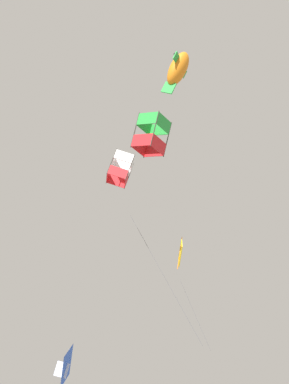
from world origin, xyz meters
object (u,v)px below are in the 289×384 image
at_px(kite_box_upper_right, 121,170).
at_px(kite_diamond_highest, 180,253).
at_px(kite_fish_near_left, 178,69).
at_px(kite_delta_far_centre, 65,368).
at_px(kite_box_low_drifter, 151,135).

bearing_deg(kite_box_upper_right, kite_diamond_highest, -21.41).
height_order(kite_diamond_highest, kite_box_upper_right, kite_diamond_highest).
xyz_separation_m(kite_diamond_highest, kite_fish_near_left, (8.49, -4.16, 6.05)).
bearing_deg(kite_fish_near_left, kite_diamond_highest, 17.45).
height_order(kite_diamond_highest, kite_delta_far_centre, kite_diamond_highest).
relative_size(kite_diamond_highest, kite_delta_far_centre, 0.74).
relative_size(kite_delta_far_centre, kite_box_low_drifter, 3.69).
bearing_deg(kite_diamond_highest, kite_box_low_drifter, 145.43).
height_order(kite_box_upper_right, kite_box_low_drifter, kite_box_low_drifter).
height_order(kite_fish_near_left, kite_delta_far_centre, kite_fish_near_left).
distance_m(kite_diamond_highest, kite_delta_far_centre, 13.97).
bearing_deg(kite_delta_far_centre, kite_fish_near_left, -90.60).
bearing_deg(kite_fish_near_left, kite_box_low_drifter, 33.07).
bearing_deg(kite_diamond_highest, kite_fish_near_left, 166.50).
distance_m(kite_diamond_highest, kite_box_upper_right, 10.96).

